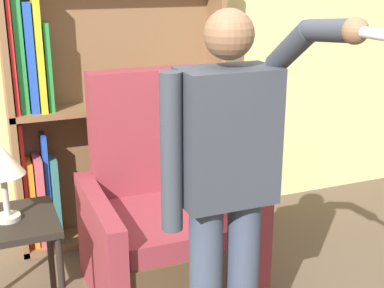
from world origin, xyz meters
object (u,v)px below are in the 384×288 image
Objects in this scene: bookcase at (95,111)px; person_standing at (227,185)px; table_lamp at (2,163)px; armchair at (163,227)px; side_table at (10,237)px.

person_standing is at bearing -82.43° from bookcase.
person_standing is (0.22, -1.63, 0.04)m from bookcase.
table_lamp is at bearing -127.24° from bookcase.
person_standing is at bearing -89.49° from armchair.
bookcase is 1.12× the size of person_standing.
table_lamp is at bearing 180.00° from side_table.
person_standing is 2.73× the size of side_table.
side_table is 0.41m from table_lamp.
bookcase is 1.65m from person_standing.
side_table is at bearing -127.24° from bookcase.
armchair is at bearing 4.78° from side_table.
armchair is 0.88m from side_table.
person_standing is at bearing -41.40° from table_lamp.
armchair is at bearing -75.16° from bookcase.
bookcase is 3.07× the size of side_table.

